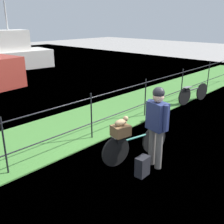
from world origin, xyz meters
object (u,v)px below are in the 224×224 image
object	(u,v)px
wooden_crate	(121,131)
terrier_dog	(122,122)
backpack_on_paving	(142,166)
cyclist_person	(157,121)
moored_boat_near	(11,55)
bicycle_parked	(193,93)
mooring_bollard	(156,115)
bicycle_main	(135,145)

from	to	relation	value
wooden_crate	terrier_dog	size ratio (longest dim) A/B	1.08
terrier_dog	backpack_on_paving	distance (m)	0.96
cyclist_person	moored_boat_near	size ratio (longest dim) A/B	0.34
wooden_crate	cyclist_person	distance (m)	0.75
bicycle_parked	backpack_on_paving	bearing A→B (deg)	-163.12
wooden_crate	terrier_dog	distance (m)	0.19
wooden_crate	mooring_bollard	size ratio (longest dim) A/B	0.91
backpack_on_paving	mooring_bollard	size ratio (longest dim) A/B	1.04
terrier_dog	bicycle_parked	world-z (taller)	terrier_dog
mooring_bollard	bicycle_parked	size ratio (longest dim) A/B	0.23
backpack_on_paving	moored_boat_near	bearing A→B (deg)	70.04
bicycle_main	wooden_crate	distance (m)	0.57
terrier_dog	bicycle_parked	distance (m)	5.22
terrier_dog	bicycle_parked	bearing A→B (deg)	10.77
backpack_on_paving	cyclist_person	bearing A→B (deg)	1.72
terrier_dog	backpack_on_paving	xyz separation A→B (m)	(-0.06, -0.60, -0.75)
bicycle_main	mooring_bollard	size ratio (longest dim) A/B	4.32
cyclist_person	bicycle_parked	size ratio (longest dim) A/B	1.01
bicycle_main	cyclist_person	bearing A→B (deg)	-82.95
cyclist_person	backpack_on_paving	distance (m)	0.93
backpack_on_paving	mooring_bollard	distance (m)	3.00
bicycle_main	terrier_dog	distance (m)	0.70
cyclist_person	moored_boat_near	distance (m)	13.58
terrier_dog	cyclist_person	xyz separation A→B (m)	(0.41, -0.56, 0.05)
wooden_crate	moored_boat_near	size ratio (longest dim) A/B	0.07
backpack_on_paving	mooring_bollard	bearing A→B (deg)	26.77
wooden_crate	moored_boat_near	xyz separation A→B (m)	(4.11, 12.51, 0.07)
mooring_bollard	bicycle_main	bearing A→B (deg)	-156.69
backpack_on_paving	moored_boat_near	xyz separation A→B (m)	(4.15, 13.11, 0.63)
terrier_dog	moored_boat_near	world-z (taller)	moored_boat_near
terrier_dog	bicycle_parked	xyz separation A→B (m)	(5.09, 0.97, -0.61)
backpack_on_paving	wooden_crate	bearing A→B (deg)	83.74
wooden_crate	cyclist_person	world-z (taller)	cyclist_person
terrier_dog	moored_boat_near	distance (m)	13.16
bicycle_parked	moored_boat_near	world-z (taller)	moored_boat_near
bicycle_parked	moored_boat_near	size ratio (longest dim) A/B	0.34
terrier_dog	backpack_on_paving	size ratio (longest dim) A/B	0.81
cyclist_person	backpack_on_paving	xyz separation A→B (m)	(-0.47, -0.03, -0.80)
moored_boat_near	backpack_on_paving	bearing A→B (deg)	-107.56
wooden_crate	moored_boat_near	distance (m)	13.16
bicycle_parked	terrier_dog	bearing A→B (deg)	-169.23
bicycle_main	backpack_on_paving	size ratio (longest dim) A/B	4.15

